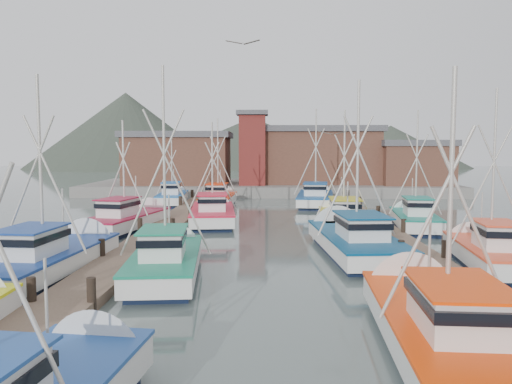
{
  "coord_description": "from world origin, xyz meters",
  "views": [
    {
      "loc": [
        -0.18,
        -24.93,
        5.44
      ],
      "look_at": [
        -0.97,
        7.49,
        2.6
      ],
      "focal_mm": 35.0,
      "sensor_mm": 36.0,
      "label": 1
    }
  ],
  "objects_px": {
    "boat_8": "(213,213)",
    "boat_1": "(438,324)",
    "lookout_tower": "(252,147)",
    "boat_4": "(168,260)",
    "boat_12": "(219,199)"
  },
  "relations": [
    {
      "from": "lookout_tower",
      "to": "boat_8",
      "type": "distance_m",
      "value": 22.17
    },
    {
      "from": "boat_1",
      "to": "boat_12",
      "type": "bearing_deg",
      "value": 108.82
    },
    {
      "from": "boat_1",
      "to": "boat_8",
      "type": "distance_m",
      "value": 24.7
    },
    {
      "from": "boat_8",
      "to": "boat_1",
      "type": "bearing_deg",
      "value": -75.0
    },
    {
      "from": "boat_8",
      "to": "boat_4",
      "type": "bearing_deg",
      "value": -96.47
    },
    {
      "from": "boat_1",
      "to": "boat_12",
      "type": "relative_size",
      "value": 1.1
    },
    {
      "from": "boat_4",
      "to": "lookout_tower",
      "type": "bearing_deg",
      "value": 80.74
    },
    {
      "from": "boat_4",
      "to": "boat_12",
      "type": "bearing_deg",
      "value": 85.25
    },
    {
      "from": "boat_4",
      "to": "boat_8",
      "type": "xyz_separation_m",
      "value": [
        0.22,
        15.49,
        -0.01
      ]
    },
    {
      "from": "lookout_tower",
      "to": "boat_8",
      "type": "relative_size",
      "value": 0.86
    },
    {
      "from": "boat_4",
      "to": "boat_12",
      "type": "relative_size",
      "value": 1.07
    },
    {
      "from": "boat_1",
      "to": "boat_4",
      "type": "xyz_separation_m",
      "value": [
        -8.93,
        7.62,
        0.0
      ]
    },
    {
      "from": "boat_4",
      "to": "boat_8",
      "type": "bearing_deg",
      "value": 83.76
    },
    {
      "from": "lookout_tower",
      "to": "boat_1",
      "type": "relative_size",
      "value": 0.87
    },
    {
      "from": "lookout_tower",
      "to": "boat_12",
      "type": "xyz_separation_m",
      "value": [
        -2.78,
        -11.47,
        -4.87
      ]
    }
  ]
}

